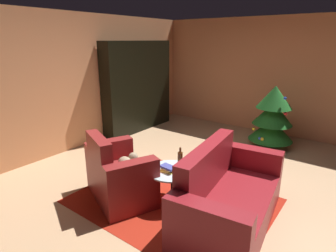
% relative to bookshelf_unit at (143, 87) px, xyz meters
% --- Properties ---
extents(ground_plane, '(7.74, 7.74, 0.00)m').
position_rel_bookshelf_unit_xyz_m(ground_plane, '(2.40, -1.74, -1.01)').
color(ground_plane, tan).
extents(wall_back, '(5.34, 0.06, 2.56)m').
position_rel_bookshelf_unit_xyz_m(wall_back, '(2.40, 1.51, 0.27)').
color(wall_back, tan).
rests_on(wall_back, ground).
extents(wall_left, '(0.06, 6.57, 2.56)m').
position_rel_bookshelf_unit_xyz_m(wall_left, '(-0.24, -1.74, 0.27)').
color(wall_left, tan).
rests_on(wall_left, ground).
extents(area_rug, '(2.46, 1.89, 0.01)m').
position_rel_bookshelf_unit_xyz_m(area_rug, '(2.45, -2.19, -1.00)').
color(area_rug, maroon).
rests_on(area_rug, ground).
extents(bookshelf_unit, '(0.33, 1.96, 2.04)m').
position_rel_bookshelf_unit_xyz_m(bookshelf_unit, '(0.00, 0.00, 0.00)').
color(bookshelf_unit, black).
rests_on(bookshelf_unit, ground).
extents(armchair_red, '(1.21, 1.03, 0.92)m').
position_rel_bookshelf_unit_xyz_m(armchair_red, '(1.82, -2.55, -0.68)').
color(armchair_red, maroon).
rests_on(armchair_red, ground).
extents(couch_red, '(1.02, 1.83, 0.92)m').
position_rel_bookshelf_unit_xyz_m(couch_red, '(3.22, -2.18, -0.69)').
color(couch_red, maroon).
rests_on(couch_red, ground).
extents(coffee_table, '(0.63, 0.63, 0.45)m').
position_rel_bookshelf_unit_xyz_m(coffee_table, '(2.43, -2.20, -0.60)').
color(coffee_table, black).
rests_on(coffee_table, ground).
extents(book_stack_on_table, '(0.21, 0.17, 0.07)m').
position_rel_bookshelf_unit_xyz_m(book_stack_on_table, '(2.42, -2.25, -0.52)').
color(book_stack_on_table, gold).
rests_on(book_stack_on_table, coffee_table).
extents(bottle_on_table, '(0.07, 0.07, 0.26)m').
position_rel_bookshelf_unit_xyz_m(bottle_on_table, '(2.45, -2.02, -0.45)').
color(bottle_on_table, '#512911').
rests_on(bottle_on_table, coffee_table).
extents(decorated_tree, '(0.85, 0.85, 1.23)m').
position_rel_bookshelf_unit_xyz_m(decorated_tree, '(2.86, 0.59, -0.37)').
color(decorated_tree, brown).
rests_on(decorated_tree, ground).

